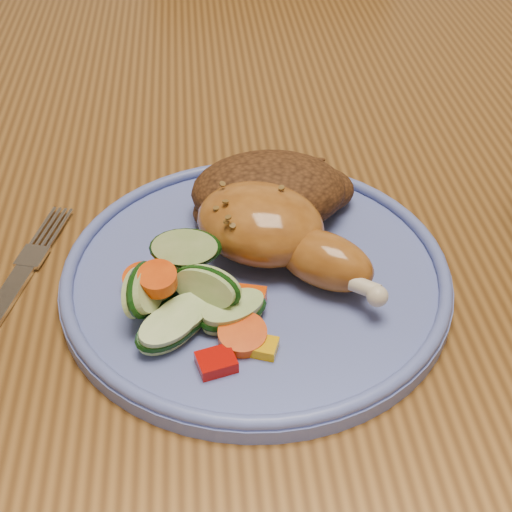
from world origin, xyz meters
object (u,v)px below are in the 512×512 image
(chair_far, at_px, (278,112))
(plate, at_px, (256,277))
(fork, at_px, (8,295))
(dining_table, at_px, (356,272))

(chair_far, relative_size, plate, 3.11)
(chair_far, height_order, fork, chair_far)
(fork, bearing_deg, dining_table, 18.63)
(dining_table, xyz_separation_m, chair_far, (0.00, 0.63, -0.17))
(dining_table, height_order, fork, fork)
(dining_table, distance_m, chair_far, 0.65)
(chair_far, xyz_separation_m, fork, (-0.29, -0.72, 0.26))
(dining_table, bearing_deg, fork, -161.37)
(fork, bearing_deg, chair_far, 68.14)
(plate, height_order, fork, plate)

